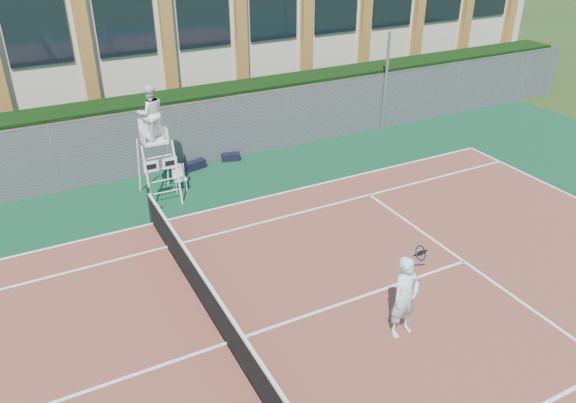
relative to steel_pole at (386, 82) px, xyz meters
name	(u,v)px	position (x,y,z in m)	size (l,w,h in m)	color
ground	(227,344)	(-10.19, -8.70, -1.89)	(120.00, 120.00, 0.00)	#233814
apron	(210,316)	(-10.19, -7.70, -1.89)	(36.00, 20.00, 0.01)	#0D3B22
tennis_court	(227,343)	(-10.19, -8.70, -1.87)	(23.77, 10.97, 0.02)	brown
tennis_net	(226,324)	(-10.19, -8.70, -1.36)	(0.10, 11.30, 1.10)	black
fence	(121,148)	(-10.19, 0.10, -0.79)	(40.00, 0.06, 2.20)	#595E60
hedge	(113,136)	(-10.19, 1.30, -0.79)	(40.00, 1.40, 2.20)	black
building	(61,7)	(-10.19, 9.25, 2.25)	(45.00, 10.60, 8.22)	beige
steel_pole	(386,82)	(0.00, 0.00, 0.00)	(0.12, 0.12, 3.79)	#9EA0A5
umpire_chair	(151,116)	(-9.53, -1.65, 0.70)	(0.99, 1.52, 3.55)	white
plastic_chair	(179,175)	(-8.84, -1.46, -1.40)	(0.41, 0.42, 0.82)	silver
sports_bag_near	(196,165)	(-7.88, -0.22, -1.74)	(0.67, 0.27, 0.29)	black
sports_bag_far	(231,157)	(-6.56, -0.10, -1.76)	(0.64, 0.28, 0.26)	black
tennis_player	(405,297)	(-6.82, -10.07, -0.95)	(1.03, 0.71, 1.83)	#CDE8F6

